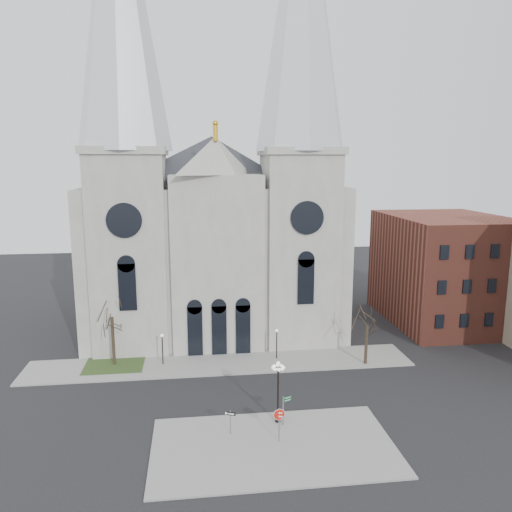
{
  "coord_description": "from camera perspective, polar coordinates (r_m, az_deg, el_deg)",
  "views": [
    {
      "loc": [
        -2.51,
        -38.27,
        20.91
      ],
      "look_at": [
        3.34,
        8.0,
        12.03
      ],
      "focal_mm": 35.0,
      "sensor_mm": 36.0,
      "label": 1
    }
  ],
  "objects": [
    {
      "name": "ped_lamp_left",
      "position": [
        53.24,
        -10.66,
        -9.84
      ],
      "size": [
        0.32,
        0.32,
        3.26
      ],
      "color": "black",
      "rests_on": "sidewalk_far"
    },
    {
      "name": "street_name_sign",
      "position": [
        41.59,
        3.23,
        -16.96
      ],
      "size": [
        0.73,
        0.33,
        2.43
      ],
      "rotation": [
        0.0,
        0.0,
        0.38
      ],
      "color": "slate",
      "rests_on": "sidewalk_near"
    },
    {
      "name": "sidewalk_far",
      "position": [
        53.56,
        -4.04,
        -12.15
      ],
      "size": [
        40.0,
        6.0,
        0.14
      ],
      "primitive_type": "cube",
      "color": "gray",
      "rests_on": "ground"
    },
    {
      "name": "bg_building_brick",
      "position": [
        69.88,
        20.7,
        -1.41
      ],
      "size": [
        14.0,
        18.0,
        14.0
      ],
      "primitive_type": "cube",
      "color": "brown",
      "rests_on": "ground"
    },
    {
      "name": "tree_left",
      "position": [
        53.24,
        -16.16,
        -6.39
      ],
      "size": [
        3.2,
        3.2,
        7.5
      ],
      "color": "black",
      "rests_on": "ground"
    },
    {
      "name": "globe_lamp",
      "position": [
        41.16,
        2.54,
        -14.42
      ],
      "size": [
        1.19,
        1.19,
        5.17
      ],
      "rotation": [
        0.0,
        0.0,
        -0.07
      ],
      "color": "black",
      "rests_on": "sidewalk_near"
    },
    {
      "name": "ped_lamp_right",
      "position": [
        53.8,
        2.38,
        -9.43
      ],
      "size": [
        0.32,
        0.32,
        3.26
      ],
      "color": "black",
      "rests_on": "sidewalk_far"
    },
    {
      "name": "cathedral",
      "position": [
        61.23,
        -4.9,
        8.47
      ],
      "size": [
        33.0,
        26.66,
        54.0
      ],
      "color": "#99978F",
      "rests_on": "ground"
    },
    {
      "name": "ground",
      "position": [
        43.68,
        -3.18,
        -17.84
      ],
      "size": [
        160.0,
        160.0,
        0.0
      ],
      "primitive_type": "plane",
      "color": "black",
      "rests_on": "ground"
    },
    {
      "name": "one_way_sign",
      "position": [
        40.4,
        -2.94,
        -18.0
      ],
      "size": [
        0.81,
        0.34,
        1.93
      ],
      "rotation": [
        0.0,
        0.0,
        -0.36
      ],
      "color": "slate",
      "rests_on": "sidewalk_near"
    },
    {
      "name": "stop_sign",
      "position": [
        39.28,
        2.66,
        -18.0
      ],
      "size": [
        0.92,
        0.26,
        2.63
      ],
      "rotation": [
        0.0,
        0.0,
        -0.25
      ],
      "color": "slate",
      "rests_on": "sidewalk_near"
    },
    {
      "name": "grass_patch",
      "position": [
        55.07,
        -15.86,
        -11.86
      ],
      "size": [
        6.0,
        5.0,
        0.18
      ],
      "primitive_type": "cube",
      "color": "#2E451D",
      "rests_on": "ground"
    },
    {
      "name": "tree_right",
      "position": [
        53.02,
        12.58,
        -7.55
      ],
      "size": [
        3.2,
        3.2,
        6.0
      ],
      "color": "black",
      "rests_on": "ground"
    },
    {
      "name": "sidewalk_near",
      "position": [
        39.64,
        2.0,
        -20.94
      ],
      "size": [
        18.0,
        10.0,
        0.14
      ],
      "primitive_type": "cube",
      "color": "gray",
      "rests_on": "ground"
    }
  ]
}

